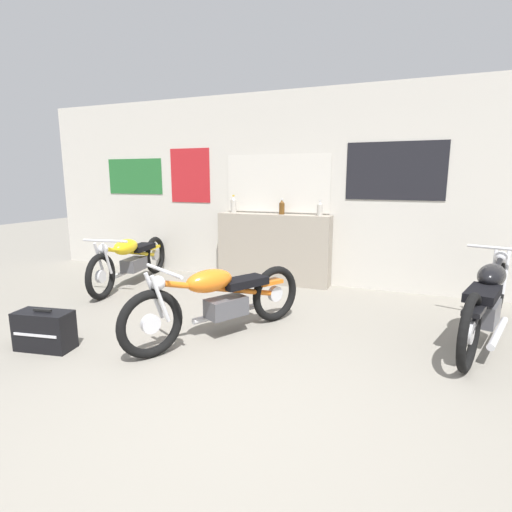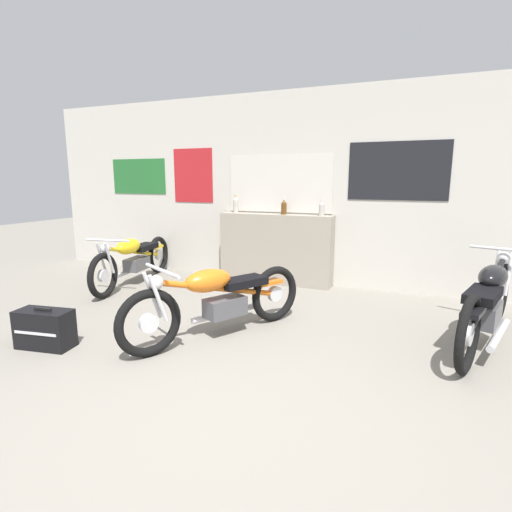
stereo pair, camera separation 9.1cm
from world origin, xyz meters
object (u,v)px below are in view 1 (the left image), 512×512
Objects in this scene: bottle_left_center at (282,207)px; motorcycle_orange at (220,299)px; motorcycle_black at (487,300)px; hard_case_black at (45,330)px; bottle_center at (320,209)px; motorcycle_yellow at (131,259)px; bottle_leftmost at (234,205)px.

bottle_left_center is 2.32m from motorcycle_orange.
bottle_left_center is at bearing 151.41° from motorcycle_black.
motorcycle_orange is 1.64m from hard_case_black.
bottle_left_center reaches higher than bottle_center.
bottle_center is 0.12× the size of motorcycle_orange.
bottle_center is 2.85m from motorcycle_yellow.
motorcycle_orange is (-0.49, -2.16, -0.75)m from bottle_center.
bottle_leftmost is 3.26m from hard_case_black.
motorcycle_orange reaches higher than motorcycle_yellow.
bottle_left_center is 0.11× the size of motorcycle_black.
bottle_left_center is at bearing 176.27° from bottle_center.
motorcycle_yellow is (-1.28, -0.88, -0.77)m from bottle_leftmost.
bottle_center reaches higher than hard_case_black.
bottle_leftmost is 3.64m from motorcycle_black.
motorcycle_orange is (0.86, -2.20, -0.77)m from bottle_leftmost.
bottle_leftmost is 2.48m from motorcycle_orange.
motorcycle_orange is at bearing 32.32° from hard_case_black.
bottle_leftmost is 0.15× the size of motorcycle_orange.
bottle_leftmost is 0.13× the size of motorcycle_black.
bottle_center is 2.34m from motorcycle_orange.
bottle_left_center is at bearing 67.22° from hard_case_black.
motorcycle_yellow is (-2.62, -0.84, -0.75)m from bottle_center.
motorcycle_black is 3.88× the size of hard_case_black.
motorcycle_orange is 0.88× the size of motorcycle_black.
bottle_left_center reaches higher than motorcycle_black.
hard_case_black is at bearing -155.94° from motorcycle_black.
motorcycle_yellow is at bearing 148.34° from motorcycle_orange.
motorcycle_yellow is at bearing 109.30° from hard_case_black.
bottle_leftmost is 0.49× the size of hard_case_black.
hard_case_black is at bearing -70.70° from motorcycle_yellow.
hard_case_black is at bearing -99.44° from bottle_leftmost.
bottle_left_center is 3.46m from hard_case_black.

